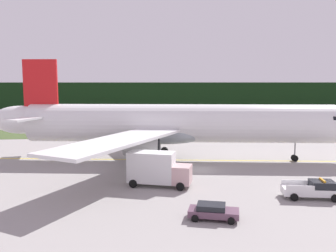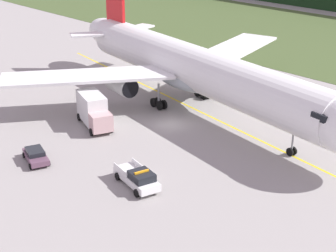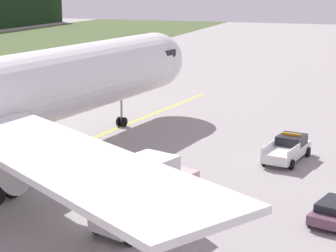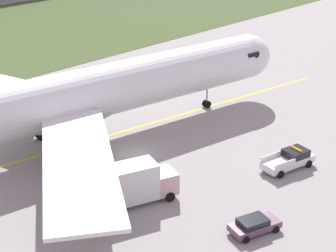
# 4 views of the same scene
# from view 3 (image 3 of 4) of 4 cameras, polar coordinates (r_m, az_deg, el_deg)

# --- Properties ---
(ground) EXTENTS (320.00, 320.00, 0.00)m
(ground) POSITION_cam_3_polar(r_m,az_deg,el_deg) (41.59, -8.32, -5.06)
(ground) COLOR gray
(ops_pickup_truck) EXTENTS (5.91, 3.19, 1.94)m
(ops_pickup_truck) POSITION_cam_3_polar(r_m,az_deg,el_deg) (46.09, 11.40, -2.14)
(ops_pickup_truck) COLOR silver
(ops_pickup_truck) RESTS_ON ground
(catering_truck) EXTENTS (7.34, 4.49, 3.97)m
(catering_truck) POSITION_cam_3_polar(r_m,az_deg,el_deg) (33.08, -2.40, -6.28)
(catering_truck) COLOR #C7A1A1
(catering_truck) RESTS_ON ground
(staff_car) EXTENTS (4.55, 2.99, 1.30)m
(staff_car) POSITION_cam_3_polar(r_m,az_deg,el_deg) (35.20, 15.76, -7.77)
(staff_car) COLOR #5F3F53
(staff_car) RESTS_ON ground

